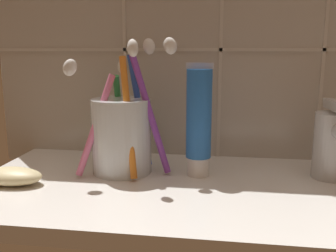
{
  "coord_description": "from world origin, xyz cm",
  "views": [
    {
      "loc": [
        1.96,
        -45.64,
        19.08
      ],
      "look_at": [
        -4.93,
        1.51,
        9.28
      ],
      "focal_mm": 40.0,
      "sensor_mm": 36.0,
      "label": 1
    }
  ],
  "objects_px": {
    "toothbrush_cup": "(122,132)",
    "soap_bar": "(12,176)",
    "toothpaste_tube": "(199,121)",
    "sink_faucet": "(334,143)"
  },
  "relations": [
    {
      "from": "toothbrush_cup",
      "to": "soap_bar",
      "type": "relative_size",
      "value": 2.32
    },
    {
      "from": "toothpaste_tube",
      "to": "sink_faucet",
      "type": "relative_size",
      "value": 1.29
    },
    {
      "from": "sink_faucet",
      "to": "soap_bar",
      "type": "height_order",
      "value": "sink_faucet"
    },
    {
      "from": "toothbrush_cup",
      "to": "toothpaste_tube",
      "type": "height_order",
      "value": "toothbrush_cup"
    },
    {
      "from": "sink_faucet",
      "to": "soap_bar",
      "type": "xyz_separation_m",
      "value": [
        -0.41,
        -0.08,
        -0.04
      ]
    },
    {
      "from": "toothpaste_tube",
      "to": "sink_faucet",
      "type": "distance_m",
      "value": 0.18
    },
    {
      "from": "toothbrush_cup",
      "to": "sink_faucet",
      "type": "height_order",
      "value": "toothbrush_cup"
    },
    {
      "from": "toothbrush_cup",
      "to": "sink_faucet",
      "type": "relative_size",
      "value": 1.58
    },
    {
      "from": "soap_bar",
      "to": "sink_faucet",
      "type": "bearing_deg",
      "value": 10.79
    },
    {
      "from": "toothbrush_cup",
      "to": "toothpaste_tube",
      "type": "bearing_deg",
      "value": -0.1
    }
  ]
}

